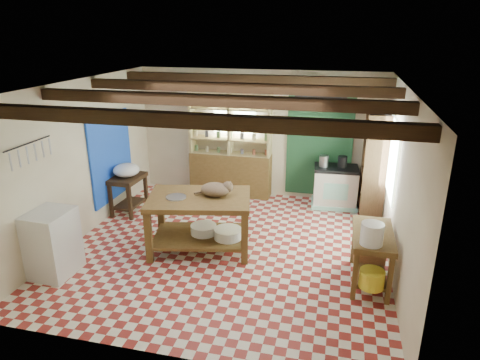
% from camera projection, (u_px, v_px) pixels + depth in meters
% --- Properties ---
extents(floor, '(5.00, 5.00, 0.02)m').
position_uv_depth(floor, '(228.00, 248.00, 6.95)').
color(floor, maroon).
rests_on(floor, ground).
extents(ceiling, '(5.00, 5.00, 0.02)m').
position_uv_depth(ceiling, '(226.00, 85.00, 6.07)').
color(ceiling, '#4D4C52').
rests_on(ceiling, wall_back).
extents(wall_back, '(5.00, 0.04, 2.60)m').
position_uv_depth(wall_back, '(258.00, 134.00, 8.80)').
color(wall_back, beige).
rests_on(wall_back, floor).
extents(wall_front, '(5.00, 0.04, 2.60)m').
position_uv_depth(wall_front, '(161.00, 250.00, 4.22)').
color(wall_front, beige).
rests_on(wall_front, floor).
extents(wall_left, '(0.04, 5.00, 2.60)m').
position_uv_depth(wall_left, '(81.00, 160.00, 7.06)').
color(wall_left, beige).
rests_on(wall_left, floor).
extents(wall_right, '(0.04, 5.00, 2.60)m').
position_uv_depth(wall_right, '(400.00, 185.00, 5.96)').
color(wall_right, beige).
rests_on(wall_right, floor).
extents(ceiling_beams, '(5.00, 3.80, 0.15)m').
position_uv_depth(ceiling_beams, '(226.00, 94.00, 6.11)').
color(ceiling_beams, '#372313').
rests_on(ceiling_beams, ceiling).
extents(blue_wall_patch, '(0.04, 1.40, 1.60)m').
position_uv_depth(blue_wall_patch, '(111.00, 157.00, 7.94)').
color(blue_wall_patch, blue).
rests_on(blue_wall_patch, wall_left).
extents(green_wall_patch, '(1.30, 0.04, 2.30)m').
position_uv_depth(green_wall_patch, '(320.00, 140.00, 8.51)').
color(green_wall_patch, '#1C4628').
rests_on(green_wall_patch, wall_back).
extents(window_back, '(0.90, 0.02, 0.80)m').
position_uv_depth(window_back, '(235.00, 114.00, 8.75)').
color(window_back, silver).
rests_on(window_back, wall_back).
extents(window_right, '(0.02, 1.30, 1.20)m').
position_uv_depth(window_right, '(392.00, 158.00, 6.85)').
color(window_right, silver).
rests_on(window_right, wall_right).
extents(utensil_rail, '(0.06, 0.90, 0.28)m').
position_uv_depth(utensil_rail, '(29.00, 152.00, 5.78)').
color(utensil_rail, black).
rests_on(utensil_rail, wall_left).
extents(pot_rack, '(0.86, 0.12, 0.36)m').
position_uv_depth(pot_rack, '(321.00, 96.00, 7.81)').
color(pot_rack, black).
rests_on(pot_rack, ceiling).
extents(shelving_unit, '(1.70, 0.34, 2.20)m').
position_uv_depth(shelving_unit, '(230.00, 144.00, 8.81)').
color(shelving_unit, tan).
rests_on(shelving_unit, floor).
extents(tall_rack, '(0.40, 0.86, 2.00)m').
position_uv_depth(tall_rack, '(374.00, 166.00, 7.76)').
color(tall_rack, '#372313').
rests_on(tall_rack, floor).
extents(work_table, '(1.76, 1.35, 0.89)m').
position_uv_depth(work_table, '(200.00, 223.00, 6.78)').
color(work_table, brown).
rests_on(work_table, floor).
extents(stove, '(0.88, 0.62, 0.82)m').
position_uv_depth(stove, '(335.00, 187.00, 8.42)').
color(stove, beige).
rests_on(stove, floor).
extents(prep_table, '(0.52, 0.74, 0.73)m').
position_uv_depth(prep_table, '(129.00, 194.00, 8.15)').
color(prep_table, '#372313').
rests_on(prep_table, floor).
extents(white_cabinet, '(0.55, 0.66, 0.96)m').
position_uv_depth(white_cabinet, '(53.00, 243.00, 6.07)').
color(white_cabinet, silver).
rests_on(white_cabinet, floor).
extents(right_counter, '(0.54, 1.07, 0.76)m').
position_uv_depth(right_counter, '(371.00, 257.00, 5.89)').
color(right_counter, brown).
rests_on(right_counter, floor).
extents(cat, '(0.55, 0.49, 0.21)m').
position_uv_depth(cat, '(215.00, 190.00, 6.64)').
color(cat, '#7D6249').
rests_on(cat, work_table).
extents(steel_tray, '(0.37, 0.37, 0.02)m').
position_uv_depth(steel_tray, '(176.00, 197.00, 6.59)').
color(steel_tray, '#ACACB4').
rests_on(steel_tray, work_table).
extents(basin_large, '(0.49, 0.49, 0.15)m').
position_uv_depth(basin_large, '(204.00, 229.00, 6.88)').
color(basin_large, silver).
rests_on(basin_large, work_table).
extents(basin_small, '(0.52, 0.52, 0.15)m').
position_uv_depth(basin_small, '(228.00, 234.00, 6.72)').
color(basin_small, silver).
rests_on(basin_small, work_table).
extents(kettle_left, '(0.20, 0.20, 0.21)m').
position_uv_depth(kettle_left, '(324.00, 161.00, 8.28)').
color(kettle_left, '#ACACB4').
rests_on(kettle_left, stove).
extents(kettle_right, '(0.19, 0.19, 0.22)m').
position_uv_depth(kettle_right, '(342.00, 162.00, 8.23)').
color(kettle_right, black).
rests_on(kettle_right, stove).
extents(enamel_bowl, '(0.51, 0.51, 0.25)m').
position_uv_depth(enamel_bowl, '(126.00, 170.00, 7.99)').
color(enamel_bowl, silver).
rests_on(enamel_bowl, prep_table).
extents(white_bucket, '(0.29, 0.29, 0.29)m').
position_uv_depth(white_bucket, '(372.00, 234.00, 5.41)').
color(white_bucket, silver).
rests_on(white_bucket, right_counter).
extents(wicker_basket, '(0.44, 0.36, 0.31)m').
position_uv_depth(wicker_basket, '(370.00, 249.00, 6.18)').
color(wicker_basket, '#98623D').
rests_on(wicker_basket, right_counter).
extents(yellow_tub, '(0.32, 0.32, 0.24)m').
position_uv_depth(yellow_tub, '(372.00, 279.00, 5.50)').
color(yellow_tub, yellow).
rests_on(yellow_tub, right_counter).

